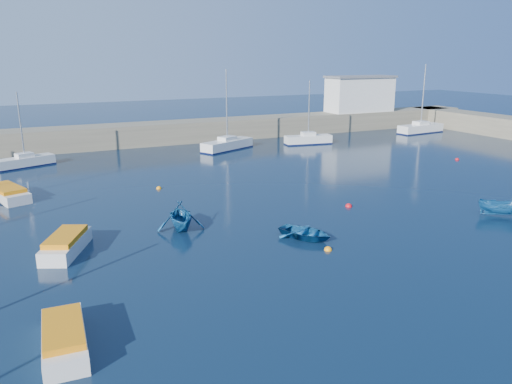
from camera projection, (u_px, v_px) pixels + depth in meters
name	position (u px, v px, depth m)	size (l,w,h in m)	color
ground	(428.00, 291.00, 23.40)	(220.00, 220.00, 0.00)	#0B1E33
back_wall	(165.00, 133.00, 63.18)	(96.00, 4.50, 2.60)	#6F6855
right_arm	(502.00, 126.00, 69.12)	(4.50, 32.00, 2.60)	#6F6855
harbor_office	(360.00, 95.00, 74.56)	(10.00, 4.00, 5.00)	silver
sailboat_5	(25.00, 161.00, 49.54)	(5.72, 3.52, 7.38)	silver
sailboat_6	(227.00, 145.00, 58.64)	(7.20, 4.85, 9.25)	silver
sailboat_7	(308.00, 139.00, 62.54)	(6.07, 2.52, 7.86)	silver
sailboat_8	(420.00, 128.00, 71.68)	(7.49, 2.79, 9.61)	silver
motorboat_0	(64.00, 337.00, 18.73)	(1.73, 4.41, 0.97)	silver
motorboat_1	(66.00, 244.00, 27.93)	(3.25, 4.68, 1.09)	silver
motorboat_2	(7.00, 193.00, 38.35)	(3.45, 5.39, 1.05)	silver
dinghy_center	(305.00, 233.00, 30.14)	(2.40, 3.36, 0.70)	navy
dinghy_left	(180.00, 216.00, 31.56)	(2.98, 3.45, 1.82)	navy
dinghy_right	(501.00, 208.00, 34.34)	(1.15, 3.05, 1.18)	navy
buoy_0	(328.00, 250.00, 28.37)	(0.45, 0.45, 0.45)	orange
buoy_1	(349.00, 207.00, 36.59)	(0.50, 0.50, 0.50)	red
buoy_3	(159.00, 189.00, 41.52)	(0.44, 0.44, 0.44)	orange
buoy_4	(457.00, 160.00, 53.14)	(0.41, 0.41, 0.41)	red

